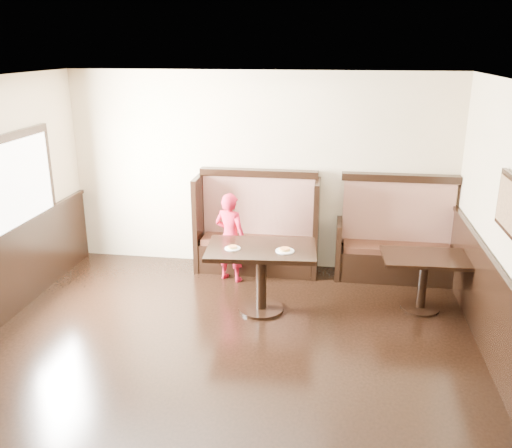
% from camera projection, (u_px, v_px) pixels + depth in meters
% --- Properties ---
extents(ground, '(7.00, 7.00, 0.00)m').
position_uv_depth(ground, '(204.00, 410.00, 4.86)').
color(ground, black).
rests_on(ground, ground).
extents(room_shell, '(7.00, 7.00, 7.00)m').
position_uv_depth(room_shell, '(177.00, 326.00, 4.96)').
color(room_shell, beige).
rests_on(room_shell, ground).
extents(booth_main, '(1.75, 0.72, 1.45)m').
position_uv_depth(booth_main, '(257.00, 234.00, 7.79)').
color(booth_main, black).
rests_on(booth_main, ground).
extents(booth_neighbor, '(1.65, 0.72, 1.45)m').
position_uv_depth(booth_neighbor, '(396.00, 244.00, 7.53)').
color(booth_neighbor, black).
rests_on(booth_neighbor, ground).
extents(table_main, '(1.36, 0.91, 0.83)m').
position_uv_depth(table_main, '(261.00, 262.00, 6.51)').
color(table_main, black).
rests_on(table_main, ground).
extents(table_neighbor, '(1.04, 0.71, 0.70)m').
position_uv_depth(table_neighbor, '(424.00, 270.00, 6.57)').
color(table_neighbor, black).
rests_on(table_neighbor, ground).
extents(child, '(0.53, 0.43, 1.25)m').
position_uv_depth(child, '(230.00, 237.00, 7.38)').
color(child, '#AE1229').
rests_on(child, ground).
extents(pizza_plate_left, '(0.19, 0.19, 0.03)m').
position_uv_depth(pizza_plate_left, '(233.00, 248.00, 6.40)').
color(pizza_plate_left, white).
rests_on(pizza_plate_left, table_main).
extents(pizza_plate_right, '(0.22, 0.22, 0.04)m').
position_uv_depth(pizza_plate_right, '(285.00, 250.00, 6.32)').
color(pizza_plate_right, white).
rests_on(pizza_plate_right, table_main).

